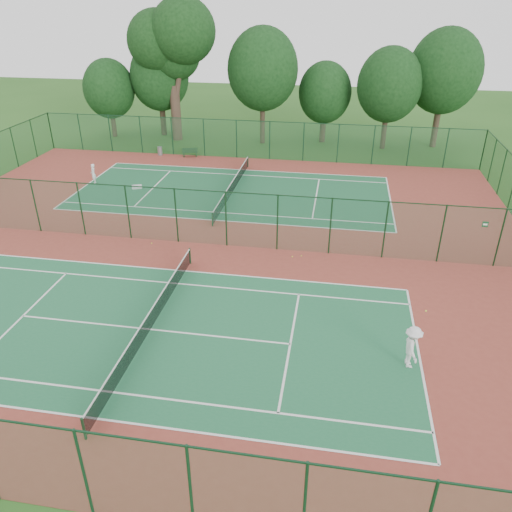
# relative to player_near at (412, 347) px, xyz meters

# --- Properties ---
(ground) EXTENTS (120.00, 120.00, 0.00)m
(ground) POSITION_rel_player_near_xyz_m (-11.38, 9.58, -0.97)
(ground) COLOR #26541A
(ground) RESTS_ON ground
(red_pad) EXTENTS (40.00, 36.00, 0.01)m
(red_pad) POSITION_rel_player_near_xyz_m (-11.38, 9.58, -0.96)
(red_pad) COLOR brown
(red_pad) RESTS_ON ground
(court_near) EXTENTS (23.77, 10.97, 0.01)m
(court_near) POSITION_rel_player_near_xyz_m (-11.38, 0.58, -0.95)
(court_near) COLOR #1F643D
(court_near) RESTS_ON red_pad
(court_far) EXTENTS (23.77, 10.97, 0.01)m
(court_far) POSITION_rel_player_near_xyz_m (-11.38, 18.58, -0.95)
(court_far) COLOR #1C5B36
(court_far) RESTS_ON red_pad
(fence_north) EXTENTS (40.00, 0.09, 3.50)m
(fence_north) POSITION_rel_player_near_xyz_m (-11.38, 27.58, 0.79)
(fence_north) COLOR #1A502C
(fence_north) RESTS_ON ground
(fence_south) EXTENTS (40.00, 0.09, 3.50)m
(fence_south) POSITION_rel_player_near_xyz_m (-11.38, -8.42, 0.79)
(fence_south) COLOR #184A2A
(fence_south) RESTS_ON ground
(fence_divider) EXTENTS (40.00, 0.09, 3.50)m
(fence_divider) POSITION_rel_player_near_xyz_m (-11.38, 9.58, 0.79)
(fence_divider) COLOR #194D30
(fence_divider) RESTS_ON ground
(tennis_net_near) EXTENTS (0.10, 12.90, 0.97)m
(tennis_net_near) POSITION_rel_player_near_xyz_m (-11.38, 0.58, -0.42)
(tennis_net_near) COLOR #153C20
(tennis_net_near) RESTS_ON ground
(tennis_net_far) EXTENTS (0.10, 12.90, 0.97)m
(tennis_net_far) POSITION_rel_player_near_xyz_m (-11.38, 18.58, -0.42)
(tennis_net_far) COLOR #163D22
(tennis_net_far) RESTS_ON ground
(player_near) EXTENTS (0.85, 1.30, 1.90)m
(player_near) POSITION_rel_player_near_xyz_m (0.00, 0.00, 0.00)
(player_near) COLOR white
(player_near) RESTS_ON court_near
(player_far) EXTENTS (0.58, 0.69, 1.62)m
(player_far) POSITION_rel_player_near_xyz_m (-22.77, 18.59, -0.14)
(player_far) COLOR white
(player_far) RESTS_ON court_far
(trash_bin) EXTENTS (0.52, 0.52, 0.79)m
(trash_bin) POSITION_rel_player_near_xyz_m (-20.25, 27.15, -0.56)
(trash_bin) COLOR gray
(trash_bin) RESTS_ON red_pad
(bench) EXTENTS (1.50, 0.77, 0.89)m
(bench) POSITION_rel_player_near_xyz_m (-17.27, 27.03, -0.50)
(bench) COLOR #123519
(bench) RESTS_ON red_pad
(kit_bag) EXTENTS (0.81, 0.57, 0.29)m
(kit_bag) POSITION_rel_player_near_xyz_m (-18.98, 18.08, -0.82)
(kit_bag) COLOR silver
(kit_bag) RESTS_ON red_pad
(stray_ball_a) EXTENTS (0.07, 0.07, 0.07)m
(stray_ball_a) POSITION_rel_player_near_xyz_m (-5.74, 8.69, -0.92)
(stray_ball_a) COLOR yellow
(stray_ball_a) RESTS_ON red_pad
(stray_ball_b) EXTENTS (0.07, 0.07, 0.07)m
(stray_ball_b) POSITION_rel_player_near_xyz_m (-5.24, 8.89, -0.92)
(stray_ball_b) COLOR gold
(stray_ball_b) RESTS_ON red_pad
(stray_ball_c) EXTENTS (0.07, 0.07, 0.07)m
(stray_ball_c) POSITION_rel_player_near_xyz_m (-14.44, 8.99, -0.92)
(stray_ball_c) COLOR yellow
(stray_ball_c) RESTS_ON red_pad
(big_tree) EXTENTS (8.81, 6.45, 13.54)m
(big_tree) POSITION_rel_player_near_xyz_m (-20.25, 33.09, 8.62)
(big_tree) COLOR #3D2A21
(big_tree) RESTS_ON ground
(evergreen_row) EXTENTS (39.00, 5.00, 12.00)m
(evergreen_row) POSITION_rel_player_near_xyz_m (-10.88, 33.83, -0.97)
(evergreen_row) COLOR black
(evergreen_row) RESTS_ON ground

